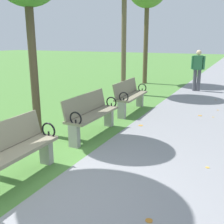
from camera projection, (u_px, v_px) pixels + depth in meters
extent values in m
plane|color=#4C7F38|center=(35.00, 194.00, 3.65)|extent=(80.00, 80.00, 0.00)
cube|color=gray|center=(12.00, 153.00, 3.79)|extent=(0.48, 1.61, 0.05)
cube|color=gray|center=(0.00, 136.00, 3.81)|extent=(0.17, 1.60, 0.40)
cube|color=#99968E|center=(46.00, 151.00, 4.51)|extent=(0.20, 0.13, 0.45)
torus|color=black|center=(48.00, 130.00, 4.41)|extent=(0.27, 0.04, 0.27)
cylinder|color=black|center=(49.00, 135.00, 4.43)|extent=(0.03, 0.03, 0.12)
cube|color=gray|center=(93.00, 114.00, 5.78)|extent=(0.44, 1.60, 0.05)
cube|color=gray|center=(85.00, 103.00, 5.80)|extent=(0.12, 1.60, 0.40)
cube|color=#99968E|center=(74.00, 136.00, 5.20)|extent=(0.20, 0.12, 0.45)
cube|color=#99968E|center=(109.00, 117.00, 6.48)|extent=(0.20, 0.12, 0.45)
torus|color=black|center=(76.00, 119.00, 5.06)|extent=(0.27, 0.03, 0.27)
cylinder|color=black|center=(76.00, 123.00, 5.08)|extent=(0.03, 0.03, 0.12)
torus|color=black|center=(111.00, 102.00, 6.38)|extent=(0.27, 0.03, 0.27)
cylinder|color=black|center=(111.00, 106.00, 6.40)|extent=(0.03, 0.03, 0.12)
cube|color=gray|center=(132.00, 96.00, 7.68)|extent=(0.49, 1.61, 0.05)
cube|color=gray|center=(126.00, 88.00, 7.70)|extent=(0.17, 1.60, 0.40)
cube|color=#99968E|center=(122.00, 110.00, 7.10)|extent=(0.20, 0.13, 0.45)
cube|color=#99968E|center=(140.00, 99.00, 8.40)|extent=(0.20, 0.13, 0.45)
torus|color=black|center=(124.00, 97.00, 6.96)|extent=(0.27, 0.04, 0.27)
cylinder|color=black|center=(124.00, 100.00, 6.98)|extent=(0.03, 0.03, 0.12)
torus|color=black|center=(142.00, 88.00, 8.30)|extent=(0.27, 0.04, 0.27)
cylinder|color=black|center=(142.00, 90.00, 8.32)|extent=(0.03, 0.03, 0.12)
cylinder|color=#4C3D2D|center=(33.00, 67.00, 5.59)|extent=(0.17, 0.17, 2.95)
cylinder|color=brown|center=(124.00, 42.00, 9.94)|extent=(0.18, 0.18, 3.88)
cylinder|color=brown|center=(146.00, 43.00, 12.47)|extent=(0.21, 0.21, 3.77)
cylinder|color=#4C4C56|center=(199.00, 80.00, 10.79)|extent=(0.14, 0.14, 0.85)
cylinder|color=#4C4C56|center=(195.00, 80.00, 10.86)|extent=(0.14, 0.14, 0.85)
cube|color=#33724C|center=(198.00, 63.00, 10.64)|extent=(0.34, 0.22, 0.56)
sphere|color=beige|center=(199.00, 53.00, 10.54)|extent=(0.20, 0.20, 0.20)
cylinder|color=#33724C|center=(204.00, 63.00, 10.55)|extent=(0.09, 0.09, 0.52)
cylinder|color=#33724C|center=(192.00, 62.00, 10.73)|extent=(0.09, 0.09, 0.52)
cylinder|color=#BC842D|center=(200.00, 116.00, 7.34)|extent=(0.13, 0.13, 0.00)
cylinder|color=#BC842D|center=(218.00, 110.00, 7.91)|extent=(0.08, 0.08, 0.00)
cylinder|color=gold|center=(213.00, 117.00, 7.20)|extent=(0.08, 0.08, 0.00)
cylinder|color=#93511E|center=(216.00, 100.00, 9.25)|extent=(0.09, 0.09, 0.00)
cylinder|color=gold|center=(207.00, 167.00, 4.36)|extent=(0.09, 0.09, 0.00)
cylinder|color=#AD6B23|center=(4.00, 166.00, 4.44)|extent=(0.11, 0.11, 0.00)
cylinder|color=#BC842D|center=(141.00, 125.00, 6.50)|extent=(0.16, 0.16, 0.00)
cylinder|color=#AD6B23|center=(149.00, 221.00, 3.08)|extent=(0.10, 0.10, 0.00)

